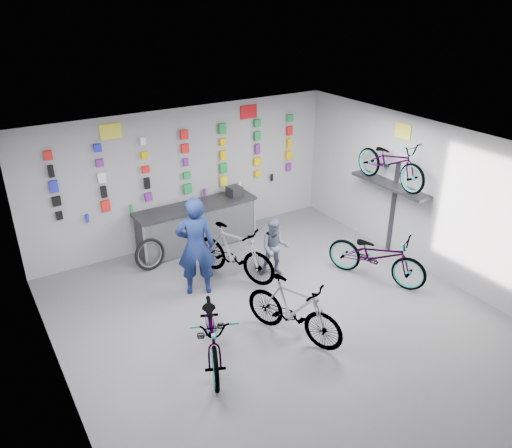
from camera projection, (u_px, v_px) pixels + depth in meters
floor at (291, 330)px, 8.40m from camera, size 8.00×8.00×0.00m
ceiling at (297, 160)px, 7.11m from camera, size 8.00×8.00×0.00m
wall_back at (186, 177)px, 10.82m from camera, size 7.00×0.00×7.00m
wall_left at (61, 325)px, 6.08m from camera, size 0.00×8.00×8.00m
wall_right at (444, 205)px, 9.43m from camera, size 0.00×8.00×8.00m
counter at (197, 226)px, 10.90m from camera, size 2.70×0.66×1.00m
merch_wall at (189, 165)px, 10.67m from camera, size 5.56×0.08×1.56m
wall_bracket at (390, 189)px, 10.28m from camera, size 0.39×1.90×2.00m
sign_left at (111, 131)px, 9.56m from camera, size 0.42×0.02×0.30m
sign_right at (249, 112)px, 11.04m from camera, size 0.42×0.02×0.30m
sign_side at (403, 131)px, 9.84m from camera, size 0.02×0.40×0.30m
bike_left at (213, 331)px, 7.56m from camera, size 1.38×2.06×1.02m
bike_center at (294, 309)px, 8.02m from camera, size 1.16×1.84×1.07m
bike_right at (377, 255)px, 9.66m from camera, size 1.46×2.10×1.04m
bike_service at (234, 252)px, 9.71m from camera, size 1.28×1.89×1.11m
bike_wall at (391, 162)px, 9.99m from camera, size 0.63×1.80×0.95m
clerk at (196, 246)px, 9.05m from camera, size 0.83×0.71×1.93m
customer at (275, 248)px, 9.77m from camera, size 0.73×0.68×1.20m
spare_wheel at (150, 254)px, 10.09m from camera, size 0.68×0.28×0.67m
register at (234, 191)px, 11.10m from camera, size 0.31×0.33×0.22m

